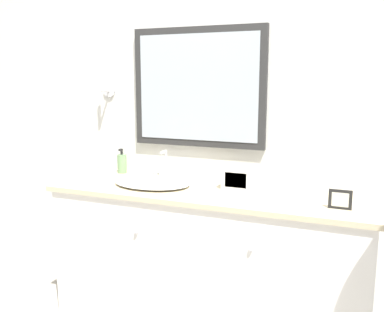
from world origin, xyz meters
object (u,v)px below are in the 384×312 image
Objects in this scene: appliance_box at (239,178)px; picture_frame at (340,199)px; soap_bottle at (122,163)px; sink_basin at (153,182)px.

appliance_box reaches higher than picture_frame.
picture_frame is at bearing -12.33° from soap_bottle.
soap_bottle is at bearing 167.67° from picture_frame.
soap_bottle is at bearing 172.92° from appliance_box.
sink_basin is 0.44m from soap_bottle.
soap_bottle reaches higher than picture_frame.
sink_basin is at bearing -32.62° from soap_bottle.
sink_basin is 2.82× the size of soap_bottle.
sink_basin reaches higher than picture_frame.
soap_bottle is at bearing 147.38° from sink_basin.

